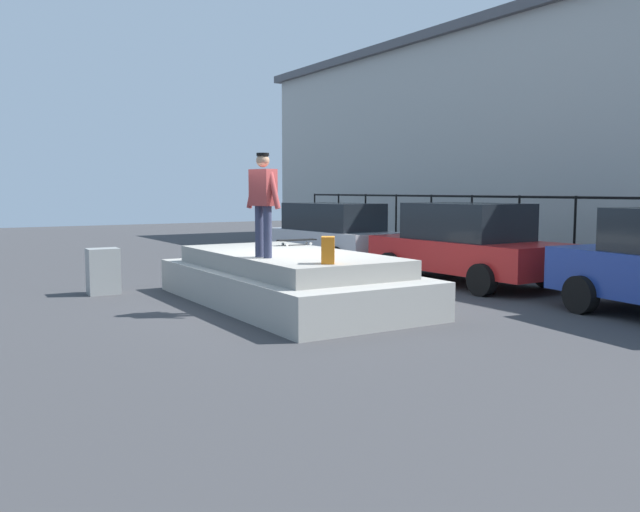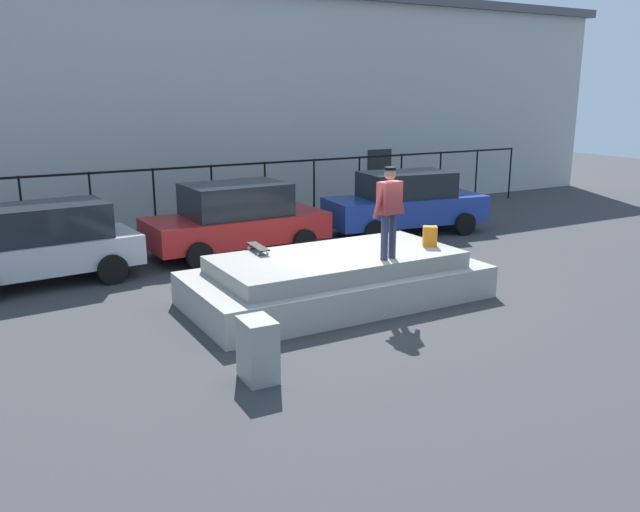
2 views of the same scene
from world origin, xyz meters
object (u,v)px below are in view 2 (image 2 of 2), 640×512
at_px(skateboard, 258,247).
at_px(car_silver_hatchback_near, 38,243).
at_px(skateboarder, 389,206).
at_px(utility_box, 258,350).
at_px(car_red_sedan_mid, 236,218).
at_px(backpack, 430,236).
at_px(car_blue_sedan_far, 406,202).

height_order(skateboard, car_silver_hatchback_near, car_silver_hatchback_near).
distance_m(skateboarder, utility_box, 4.22).
relative_size(skateboard, car_red_sedan_mid, 0.18).
xyz_separation_m(backpack, car_red_sedan_mid, (-2.19, 4.96, -0.25)).
bearing_deg(car_blue_sedan_far, car_silver_hatchback_near, -178.18).
distance_m(car_silver_hatchback_near, car_blue_sedan_far, 9.90).
bearing_deg(skateboard, utility_box, -114.54).
height_order(skateboard, backpack, backpack).
xyz_separation_m(car_red_sedan_mid, car_blue_sedan_far, (5.18, -0.17, 0.00)).
bearing_deg(utility_box, skateboarder, 29.09).
distance_m(car_blue_sedan_far, utility_box, 10.53).
distance_m(skateboard, car_silver_hatchback_near, 4.86).
height_order(car_silver_hatchback_near, car_blue_sedan_far, car_blue_sedan_far).
relative_size(skateboarder, skateboard, 2.08).
distance_m(skateboarder, car_red_sedan_mid, 5.56).
relative_size(car_red_sedan_mid, car_blue_sedan_far, 0.95).
distance_m(backpack, car_red_sedan_mid, 5.43).
relative_size(car_silver_hatchback_near, car_blue_sedan_far, 0.88).
bearing_deg(utility_box, car_silver_hatchback_near, 108.98).
bearing_deg(car_silver_hatchback_near, car_blue_sedan_far, 1.82).
relative_size(skateboarder, car_silver_hatchback_near, 0.41).
distance_m(skateboarder, car_silver_hatchback_near, 7.49).
height_order(skateboarder, backpack, skateboarder).
relative_size(skateboarder, car_blue_sedan_far, 0.36).
distance_m(car_silver_hatchback_near, car_red_sedan_mid, 4.74).
bearing_deg(utility_box, skateboard, 67.40).
xyz_separation_m(skateboarder, backpack, (1.34, 0.43, -0.80)).
relative_size(skateboard, car_silver_hatchback_near, 0.20).
height_order(skateboard, utility_box, skateboard).
bearing_deg(car_red_sedan_mid, skateboard, -106.01).
relative_size(backpack, car_silver_hatchback_near, 0.10).
bearing_deg(backpack, car_silver_hatchback_near, -179.51).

